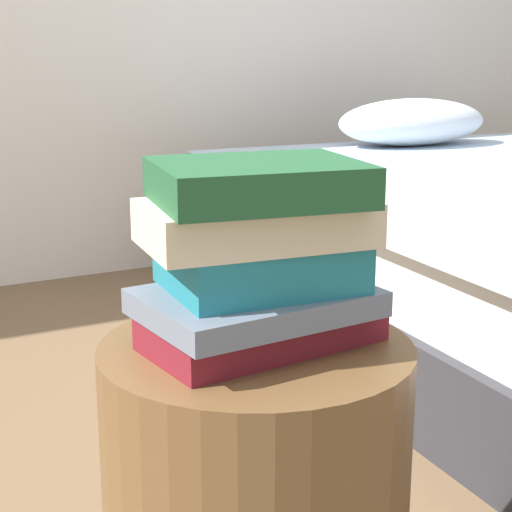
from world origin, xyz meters
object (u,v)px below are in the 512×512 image
(side_table, at_px, (256,500))
(book_slate, at_px, (254,303))
(book_maroon, at_px, (263,329))
(book_forest, at_px, (256,182))
(book_cream, at_px, (259,223))
(book_teal, at_px, (261,264))

(side_table, distance_m, book_slate, 0.28)
(book_maroon, relative_size, book_forest, 1.20)
(book_maroon, height_order, book_cream, book_cream)
(book_cream, bearing_deg, book_slate, -177.33)
(book_slate, bearing_deg, book_cream, -7.76)
(book_teal, bearing_deg, book_cream, -120.21)
(side_table, xyz_separation_m, book_slate, (-0.00, -0.00, 0.28))
(side_table, bearing_deg, book_slate, -158.88)
(book_teal, bearing_deg, book_slate, -139.87)
(book_forest, bearing_deg, side_table, 71.75)
(side_table, distance_m, book_cream, 0.38)
(book_forest, bearing_deg, book_slate, 113.73)
(book_teal, bearing_deg, book_maroon, -98.33)
(book_maroon, bearing_deg, side_table, 176.27)
(book_cream, xyz_separation_m, book_forest, (-0.01, -0.00, 0.05))
(book_teal, xyz_separation_m, book_cream, (-0.01, -0.01, 0.06))
(book_slate, relative_size, book_teal, 1.22)
(book_teal, height_order, book_forest, book_forest)
(book_maroon, distance_m, book_slate, 0.04)
(book_forest, bearing_deg, book_maroon, 33.56)
(book_maroon, height_order, book_teal, book_teal)
(book_teal, bearing_deg, book_forest, -129.90)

